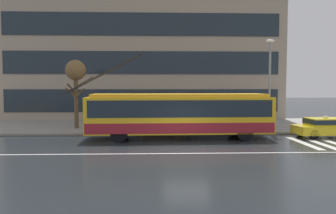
% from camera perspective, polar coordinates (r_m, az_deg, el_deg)
% --- Properties ---
extents(ground_plane, '(160.00, 160.00, 0.00)m').
position_cam_1_polar(ground_plane, '(17.60, 3.28, -7.28)').
color(ground_plane, '#1F2428').
extents(sidewalk_slab, '(80.00, 10.00, 0.14)m').
position_cam_1_polar(sidewalk_slab, '(27.47, 1.32, -3.21)').
color(sidewalk_slab, gray).
rests_on(sidewalk_slab, ground_plane).
extents(crosswalk_stripe_edge_near, '(0.44, 4.40, 0.01)m').
position_cam_1_polar(crosswalk_stripe_edge_near, '(20.89, 22.55, -5.81)').
color(crosswalk_stripe_edge_near, beige).
rests_on(crosswalk_stripe_edge_near, ground_plane).
extents(crosswalk_stripe_inner_a, '(0.44, 4.40, 0.01)m').
position_cam_1_polar(crosswalk_stripe_inner_a, '(21.28, 24.77, -5.70)').
color(crosswalk_stripe_inner_a, beige).
rests_on(crosswalk_stripe_inner_a, ground_plane).
extents(crosswalk_stripe_center, '(0.44, 4.40, 0.01)m').
position_cam_1_polar(crosswalk_stripe_center, '(21.70, 26.90, -5.59)').
color(crosswalk_stripe_center, beige).
rests_on(crosswalk_stripe_center, ground_plane).
extents(lane_centre_line, '(72.00, 0.14, 0.01)m').
position_cam_1_polar(lane_centre_line, '(16.42, 3.68, -8.06)').
color(lane_centre_line, silver).
rests_on(lane_centre_line, ground_plane).
extents(trolleybus, '(12.99, 2.82, 5.38)m').
position_cam_1_polar(trolleybus, '(20.76, 2.00, -1.22)').
color(trolleybus, yellow).
rests_on(trolleybus, ground_plane).
extents(taxi_ahead_of_bus, '(4.36, 2.02, 1.39)m').
position_cam_1_polar(taxi_ahead_of_bus, '(23.76, 25.96, -3.10)').
color(taxi_ahead_of_bus, yellow).
rests_on(taxi_ahead_of_bus, ground_plane).
extents(bus_shelter, '(3.92, 1.81, 2.57)m').
position_cam_1_polar(bus_shelter, '(23.74, -0.21, 0.60)').
color(bus_shelter, gray).
rests_on(bus_shelter, sidewalk_slab).
extents(pedestrian_at_shelter, '(0.43, 0.43, 1.68)m').
position_cam_1_polar(pedestrian_at_shelter, '(25.10, -7.28, -1.43)').
color(pedestrian_at_shelter, '#232A30').
rests_on(pedestrian_at_shelter, sidewalk_slab).
extents(pedestrian_approaching_curb, '(1.06, 1.06, 2.02)m').
position_cam_1_polar(pedestrian_approaching_curb, '(22.87, -4.12, -0.32)').
color(pedestrian_approaching_curb, '#495641').
rests_on(pedestrian_approaching_curb, sidewalk_slab).
extents(pedestrian_walking_past, '(0.41, 0.41, 1.70)m').
position_cam_1_polar(pedestrian_walking_past, '(24.13, 10.76, -1.65)').
color(pedestrian_walking_past, '#1B274A').
rests_on(pedestrian_walking_past, sidewalk_slab).
extents(pedestrian_waiting_by_pole, '(0.50, 0.50, 1.65)m').
position_cam_1_polar(pedestrian_waiting_by_pole, '(24.14, 3.54, -1.66)').
color(pedestrian_waiting_by_pole, '#173045').
rests_on(pedestrian_waiting_by_pole, sidewalk_slab).
extents(street_lamp, '(0.60, 0.32, 6.46)m').
position_cam_1_polar(street_lamp, '(24.10, 17.30, 4.98)').
color(street_lamp, gray).
rests_on(street_lamp, sidewalk_slab).
extents(street_tree_bare, '(2.08, 1.78, 5.19)m').
position_cam_1_polar(street_tree_bare, '(25.78, -15.78, 5.61)').
color(street_tree_bare, brown).
rests_on(street_tree_bare, sidewalk_slab).
extents(office_tower_corner_left, '(28.09, 13.44, 22.13)m').
position_cam_1_polar(office_tower_corner_left, '(38.68, -4.08, 15.12)').
color(office_tower_corner_left, gray).
rests_on(office_tower_corner_left, ground_plane).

